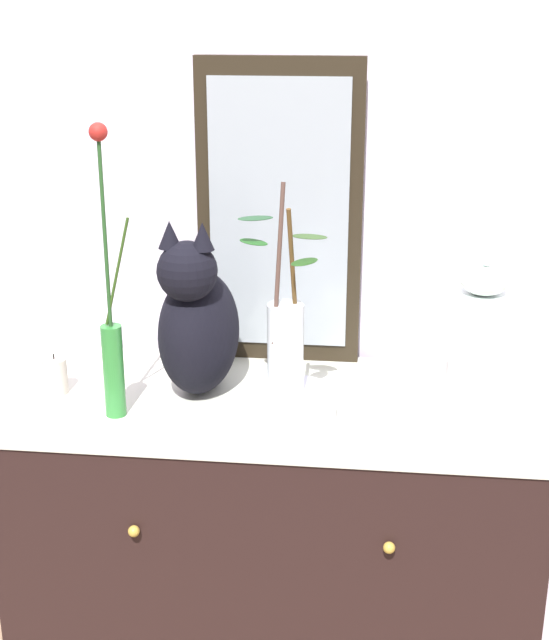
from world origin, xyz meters
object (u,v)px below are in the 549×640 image
object	(u,v)px
bowl_porcelain	(285,407)
vase_glass_clear	(285,341)
mirror_leaning	(279,215)
candle_pillar	(55,376)
jar_lidded_porcelain	(480,340)
cat_sitting	(198,322)
vase_slim_green	(112,340)
sideboard	(274,565)

from	to	relation	value
bowl_porcelain	vase_glass_clear	distance (m)	0.14
mirror_leaning	candle_pillar	size ratio (longest dim) A/B	7.65
candle_pillar	jar_lidded_porcelain	bearing A→B (deg)	2.29
cat_sitting	jar_lidded_porcelain	world-z (taller)	cat_sitting
vase_slim_green	jar_lidded_porcelain	bearing A→B (deg)	9.89
mirror_leaning	vase_glass_clear	xyz separation A→B (m)	(0.05, -0.34, -0.18)
vase_glass_clear	candle_pillar	xyz separation A→B (m)	(-0.52, 0.08, -0.14)
sideboard	jar_lidded_porcelain	world-z (taller)	jar_lidded_porcelain
jar_lidded_porcelain	sideboard	bearing A→B (deg)	-178.85
sideboard	vase_glass_clear	world-z (taller)	vase_glass_clear
bowl_porcelain	vase_glass_clear	size ratio (longest dim) A/B	0.48
jar_lidded_porcelain	candle_pillar	size ratio (longest dim) A/B	3.63
mirror_leaning	cat_sitting	size ratio (longest dim) A/B	1.71
vase_slim_green	candle_pillar	size ratio (longest dim) A/B	6.55
sideboard	vase_slim_green	world-z (taller)	vase_slim_green
mirror_leaning	sideboard	bearing A→B (deg)	-86.19
candle_pillar	bowl_porcelain	bearing A→B (deg)	-8.74
cat_sitting	vase_slim_green	size ratio (longest dim) A/B	0.68
cat_sitting	jar_lidded_porcelain	size ratio (longest dim) A/B	1.24
cat_sitting	candle_pillar	distance (m)	0.34
cat_sitting	bowl_porcelain	bearing A→B (deg)	-30.88
jar_lidded_porcelain	vase_glass_clear	bearing A→B (deg)	-163.68
vase_glass_clear	cat_sitting	bearing A→B (deg)	149.02
mirror_leaning	vase_slim_green	world-z (taller)	mirror_leaning
jar_lidded_porcelain	candle_pillar	world-z (taller)	jar_lidded_porcelain
cat_sitting	vase_glass_clear	size ratio (longest dim) A/B	0.96
jar_lidded_porcelain	bowl_porcelain	bearing A→B (deg)	-163.67
vase_glass_clear	jar_lidded_porcelain	bearing A→B (deg)	16.32
cat_sitting	jar_lidded_porcelain	bearing A→B (deg)	-0.53
sideboard	candle_pillar	size ratio (longest dim) A/B	12.57
sideboard	cat_sitting	world-z (taller)	cat_sitting
vase_slim_green	vase_glass_clear	bearing A→B (deg)	2.37
jar_lidded_porcelain	candle_pillar	xyz separation A→B (m)	(-0.91, -0.04, -0.11)
vase_glass_clear	candle_pillar	bearing A→B (deg)	171.24
vase_glass_clear	jar_lidded_porcelain	world-z (taller)	vase_glass_clear
vase_slim_green	jar_lidded_porcelain	xyz separation A→B (m)	(0.75, 0.13, -0.02)
mirror_leaning	candle_pillar	bearing A→B (deg)	-150.84
bowl_porcelain	jar_lidded_porcelain	xyz separation A→B (m)	(0.40, 0.12, 0.12)
sideboard	candle_pillar	xyz separation A→B (m)	(-0.48, -0.03, 0.47)
jar_lidded_porcelain	vase_slim_green	bearing A→B (deg)	-170.11
vase_slim_green	vase_glass_clear	world-z (taller)	vase_slim_green
mirror_leaning	bowl_porcelain	distance (m)	0.47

